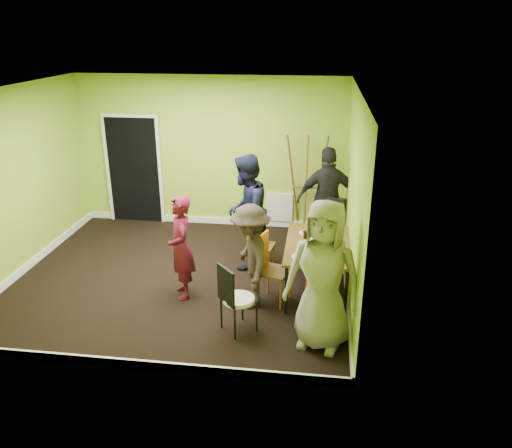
{
  "coord_description": "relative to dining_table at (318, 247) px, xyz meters",
  "views": [
    {
      "loc": [
        2.02,
        -6.64,
        3.61
      ],
      "look_at": [
        1.15,
        0.0,
        0.93
      ],
      "focal_mm": 35.0,
      "sensor_mm": 36.0,
      "label": 1
    }
  ],
  "objects": [
    {
      "name": "ground",
      "position": [
        -2.05,
        0.17,
        -0.7
      ],
      "size": [
        5.0,
        5.0,
        0.0
      ],
      "primitive_type": "plane",
      "color": "black",
      "rests_on": "ground"
    },
    {
      "name": "room_walls",
      "position": [
        -2.07,
        0.21,
        0.29
      ],
      "size": [
        5.04,
        4.54,
        2.82
      ],
      "color": "#8EC031",
      "rests_on": "ground"
    },
    {
      "name": "dining_table",
      "position": [
        0.0,
        0.0,
        0.0
      ],
      "size": [
        0.9,
        1.5,
        0.75
      ],
      "color": "black",
      "rests_on": "ground"
    },
    {
      "name": "chair_left_far",
      "position": [
        -0.94,
        0.55,
        -0.19
      ],
      "size": [
        0.42,
        0.42,
        0.9
      ],
      "rotation": [
        0.0,
        0.0,
        -1.72
      ],
      "color": "orange",
      "rests_on": "ground"
    },
    {
      "name": "chair_left_near",
      "position": [
        -0.66,
        -0.34,
        -0.15
      ],
      "size": [
        0.51,
        0.51,
        0.97
      ],
      "rotation": [
        0.0,
        0.0,
        -1.89
      ],
      "color": "orange",
      "rests_on": "ground"
    },
    {
      "name": "chair_back_end",
      "position": [
        0.2,
        1.34,
        -0.01
      ],
      "size": [
        0.52,
        0.57,
        0.97
      ],
      "rotation": [
        0.0,
        0.0,
        2.8
      ],
      "color": "orange",
      "rests_on": "ground"
    },
    {
      "name": "chair_front_end",
      "position": [
        0.07,
        -1.05,
        -0.15
      ],
      "size": [
        0.41,
        0.42,
        0.98
      ],
      "rotation": [
        0.0,
        0.0,
        0.02
      ],
      "color": "orange",
      "rests_on": "ground"
    },
    {
      "name": "chair_bentwood",
      "position": [
        -1.0,
        -1.18,
        -0.19
      ],
      "size": [
        0.51,
        0.5,
        0.92
      ],
      "rotation": [
        0.0,
        0.0,
        -0.83
      ],
      "color": "black",
      "rests_on": "ground"
    },
    {
      "name": "easel",
      "position": [
        -0.26,
        2.17,
        0.22
      ],
      "size": [
        0.74,
        0.7,
        1.86
      ],
      "color": "brown",
      "rests_on": "ground"
    },
    {
      "name": "plate_near_left",
      "position": [
        -0.17,
        0.35,
        0.06
      ],
      "size": [
        0.22,
        0.22,
        0.01
      ],
      "primitive_type": "cylinder",
      "color": "white",
      "rests_on": "dining_table"
    },
    {
      "name": "plate_near_right",
      "position": [
        -0.21,
        -0.48,
        0.06
      ],
      "size": [
        0.26,
        0.26,
        0.01
      ],
      "primitive_type": "cylinder",
      "color": "white",
      "rests_on": "dining_table"
    },
    {
      "name": "plate_far_back",
      "position": [
        0.05,
        0.55,
        0.06
      ],
      "size": [
        0.21,
        0.21,
        0.01
      ],
      "primitive_type": "cylinder",
      "color": "white",
      "rests_on": "dining_table"
    },
    {
      "name": "plate_far_front",
      "position": [
        0.06,
        -0.51,
        0.06
      ],
      "size": [
        0.22,
        0.22,
        0.01
      ],
      "primitive_type": "cylinder",
      "color": "white",
      "rests_on": "dining_table"
    },
    {
      "name": "plate_wall_back",
      "position": [
        0.24,
        0.18,
        0.06
      ],
      "size": [
        0.23,
        0.23,
        0.01
      ],
      "primitive_type": "cylinder",
      "color": "white",
      "rests_on": "dining_table"
    },
    {
      "name": "plate_wall_front",
      "position": [
        0.27,
        -0.26,
        0.06
      ],
      "size": [
        0.25,
        0.25,
        0.01
      ],
      "primitive_type": "cylinder",
      "color": "white",
      "rests_on": "dining_table"
    },
    {
      "name": "thermos",
      "position": [
        -0.1,
        0.0,
        0.15
      ],
      "size": [
        0.07,
        0.07,
        0.2
      ],
      "primitive_type": "cylinder",
      "color": "white",
      "rests_on": "dining_table"
    },
    {
      "name": "blue_bottle",
      "position": [
        0.23,
        -0.32,
        0.17
      ],
      "size": [
        0.08,
        0.08,
        0.22
      ],
      "primitive_type": "cylinder",
      "color": "blue",
      "rests_on": "dining_table"
    },
    {
      "name": "orange_bottle",
      "position": [
        -0.15,
        0.13,
        0.09
      ],
      "size": [
        0.03,
        0.03,
        0.08
      ],
      "primitive_type": "cylinder",
      "color": "orange",
      "rests_on": "dining_table"
    },
    {
      "name": "glass_mid",
      "position": [
        -0.18,
        0.17,
        0.11
      ],
      "size": [
        0.07,
        0.07,
        0.11
      ],
      "primitive_type": "cylinder",
      "color": "black",
      "rests_on": "dining_table"
    },
    {
      "name": "glass_back",
      "position": [
        0.14,
        0.47,
        0.1
      ],
      "size": [
        0.07,
        0.07,
        0.08
      ],
      "primitive_type": "cylinder",
      "color": "black",
      "rests_on": "dining_table"
    },
    {
      "name": "glass_front",
      "position": [
        0.18,
        -0.54,
        0.1
      ],
      "size": [
        0.06,
        0.06,
        0.1
      ],
      "primitive_type": "cylinder",
      "color": "black",
      "rests_on": "dining_table"
    },
    {
      "name": "cup_a",
      "position": [
        -0.2,
        -0.2,
        0.11
      ],
      "size": [
        0.13,
        0.13,
        0.11
      ],
      "primitive_type": "imported",
      "color": "white",
      "rests_on": "dining_table"
    },
    {
      "name": "cup_b",
      "position": [
        0.11,
        0.12,
        0.1
      ],
      "size": [
        0.1,
        0.1,
        0.09
      ],
      "primitive_type": "imported",
      "color": "white",
      "rests_on": "dining_table"
    },
    {
      "name": "person_standing",
      "position": [
        -1.88,
        -0.38,
        0.05
      ],
      "size": [
        0.54,
        0.64,
        1.49
      ],
      "primitive_type": "imported",
      "rotation": [
        0.0,
        0.0,
        -1.18
      ],
      "color": "#580F25",
      "rests_on": "ground"
    },
    {
      "name": "person_left_far",
      "position": [
        -1.13,
        0.7,
        0.21
      ],
      "size": [
        0.86,
        1.01,
        1.81
      ],
      "primitive_type": "imported",
      "rotation": [
        0.0,
        0.0,
        -1.78
      ],
      "color": "black",
      "rests_on": "ground"
    },
    {
      "name": "person_left_near",
      "position": [
        -0.89,
        -0.51,
        0.03
      ],
      "size": [
        0.81,
        1.06,
        1.46
      ],
      "primitive_type": "imported",
      "rotation": [
        0.0,
        0.0,
        -1.24
      ],
      "color": "#2F231F",
      "rests_on": "ground"
    },
    {
      "name": "person_back_end",
      "position": [
        0.13,
        1.53,
        0.19
      ],
      "size": [
        1.1,
        0.59,
        1.78
      ],
      "primitive_type": "imported",
      "rotation": [
        0.0,
        0.0,
        3.29
      ],
      "color": "black",
      "rests_on": "ground"
    },
    {
      "name": "person_front_end",
      "position": [
        0.07,
        -1.3,
        0.22
      ],
      "size": [
        1.02,
        0.8,
        1.84
      ],
      "primitive_type": "imported",
      "rotation": [
        0.0,
        0.0,
        -0.26
      ],
      "color": "gray",
      "rests_on": "ground"
    }
  ]
}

